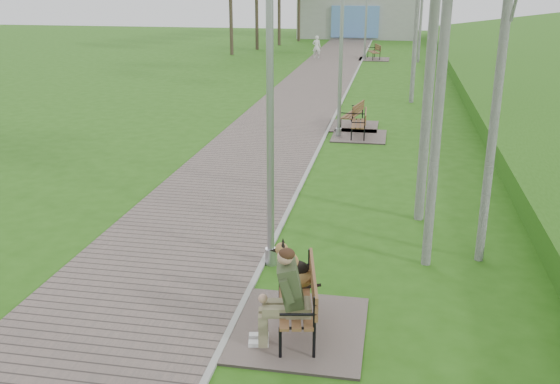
{
  "coord_description": "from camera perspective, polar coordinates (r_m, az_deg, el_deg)",
  "views": [
    {
      "loc": [
        2.2,
        -6.22,
        4.96
      ],
      "look_at": [
        0.21,
        4.53,
        1.21
      ],
      "focal_mm": 40.0,
      "sensor_mm": 36.0,
      "label": 1
    }
  ],
  "objects": [
    {
      "name": "bench_second",
      "position": [
        20.83,
        7.17,
        5.58
      ],
      "size": [
        1.75,
        1.95,
        1.08
      ],
      "color": "#655852",
      "rests_on": "ground"
    },
    {
      "name": "bench_main",
      "position": [
        9.23,
        1.03,
        -10.04
      ],
      "size": [
        1.97,
        2.19,
        1.72
      ],
      "color": "#655852",
      "rests_on": "ground"
    },
    {
      "name": "pedestrian_near",
      "position": [
        41.83,
        3.36,
        13.1
      ],
      "size": [
        0.55,
        0.38,
        1.45
      ],
      "primitive_type": "imported",
      "rotation": [
        0.0,
        0.0,
        3.2
      ],
      "color": "white",
      "rests_on": "ground"
    },
    {
      "name": "walkway",
      "position": [
        28.43,
        2.39,
        8.92
      ],
      "size": [
        3.5,
        67.0,
        0.04
      ],
      "primitive_type": "cube",
      "color": "#655852",
      "rests_on": "ground"
    },
    {
      "name": "lamp_post_second",
      "position": [
        20.31,
        5.56,
        11.55
      ],
      "size": [
        0.2,
        0.2,
        5.08
      ],
      "color": "#96999E",
      "rests_on": "ground"
    },
    {
      "name": "bench_third",
      "position": [
        22.2,
        6.59,
        6.43
      ],
      "size": [
        1.74,
        1.94,
        1.07
      ],
      "color": "#655852",
      "rests_on": "ground"
    },
    {
      "name": "building_north",
      "position": [
        57.39,
        7.07,
        15.84
      ],
      "size": [
        10.0,
        5.2,
        4.0
      ],
      "color": "#9E9E99",
      "rests_on": "ground"
    },
    {
      "name": "bench_far",
      "position": [
        41.56,
        8.57,
        12.19
      ],
      "size": [
        1.92,
        2.13,
        1.18
      ],
      "color": "#655852",
      "rests_on": "ground"
    },
    {
      "name": "lamp_post_near",
      "position": [
        10.65,
        -0.9,
        5.77
      ],
      "size": [
        0.21,
        0.21,
        5.42
      ],
      "color": "#96999E",
      "rests_on": "ground"
    },
    {
      "name": "kerb",
      "position": [
        28.24,
        5.95,
        8.78
      ],
      "size": [
        0.1,
        67.0,
        0.05
      ],
      "primitive_type": "cube",
      "color": "#999993",
      "rests_on": "ground"
    },
    {
      "name": "lamp_post_third",
      "position": [
        41.15,
        7.88,
        15.67
      ],
      "size": [
        0.23,
        0.23,
        5.86
      ],
      "color": "#96999E",
      "rests_on": "ground"
    }
  ]
}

